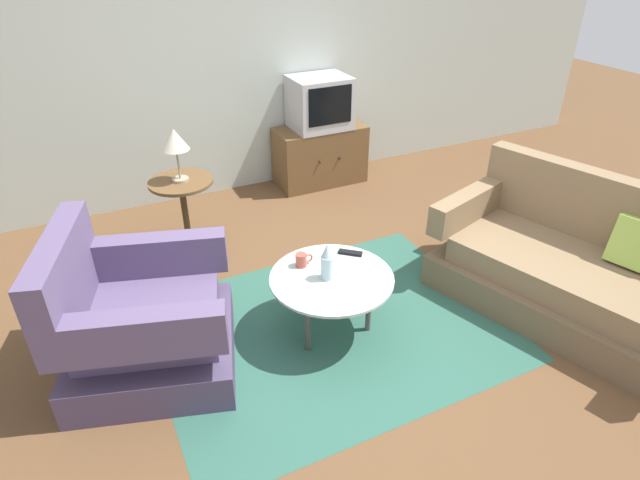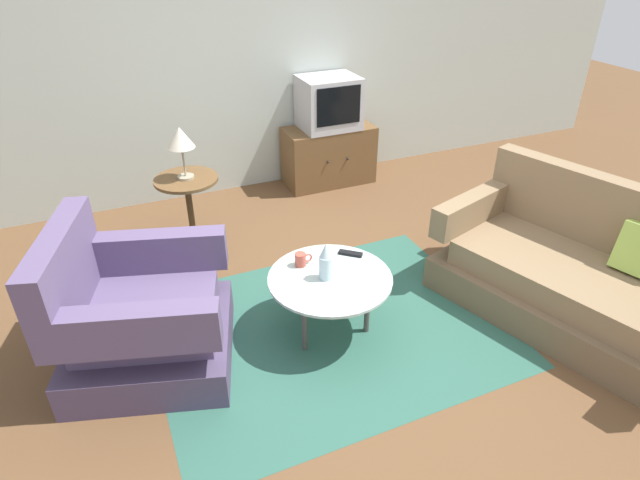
{
  "view_description": "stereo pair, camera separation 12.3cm",
  "coord_description": "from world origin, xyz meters",
  "px_view_note": "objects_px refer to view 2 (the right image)",
  "views": [
    {
      "loc": [
        -1.4,
        -2.42,
        2.33
      ],
      "look_at": [
        -0.11,
        0.24,
        0.55
      ],
      "focal_mm": 29.68,
      "sensor_mm": 36.0,
      "label": 1
    },
    {
      "loc": [
        -1.29,
        -2.48,
        2.33
      ],
      "look_at": [
        -0.11,
        0.24,
        0.55
      ],
      "focal_mm": 29.68,
      "sensor_mm": 36.0,
      "label": 2
    }
  ],
  "objects_px": {
    "table_lamp": "(181,139)",
    "couch": "(577,278)",
    "television": "(329,103)",
    "tv_remote_dark": "(350,253)",
    "vase": "(326,262)",
    "mug": "(301,259)",
    "tv_stand": "(329,155)",
    "armchair": "(138,319)",
    "coffee_table": "(330,282)",
    "side_table": "(189,199)"
  },
  "relations": [
    {
      "from": "table_lamp",
      "to": "vase",
      "type": "xyz_separation_m",
      "value": [
        0.57,
        -1.38,
        -0.41
      ]
    },
    {
      "from": "coffee_table",
      "to": "side_table",
      "type": "height_order",
      "value": "side_table"
    },
    {
      "from": "armchair",
      "to": "table_lamp",
      "type": "xyz_separation_m",
      "value": [
        0.56,
        1.19,
        0.63
      ]
    },
    {
      "from": "coffee_table",
      "to": "tv_remote_dark",
      "type": "relative_size",
      "value": 5.25
    },
    {
      "from": "table_lamp",
      "to": "couch",
      "type": "bearing_deg",
      "value": -40.83
    },
    {
      "from": "side_table",
      "to": "mug",
      "type": "xyz_separation_m",
      "value": [
        0.48,
        -1.19,
        0.01
      ]
    },
    {
      "from": "tv_stand",
      "to": "vase",
      "type": "height_order",
      "value": "vase"
    },
    {
      "from": "coffee_table",
      "to": "tv_stand",
      "type": "xyz_separation_m",
      "value": [
        0.96,
        2.15,
        -0.1
      ]
    },
    {
      "from": "television",
      "to": "side_table",
      "type": "bearing_deg",
      "value": -153.83
    },
    {
      "from": "coffee_table",
      "to": "vase",
      "type": "height_order",
      "value": "vase"
    },
    {
      "from": "mug",
      "to": "tv_stand",
      "type": "bearing_deg",
      "value": 61.06
    },
    {
      "from": "coffee_table",
      "to": "side_table",
      "type": "relative_size",
      "value": 1.23
    },
    {
      "from": "table_lamp",
      "to": "mug",
      "type": "distance_m",
      "value": 1.37
    },
    {
      "from": "couch",
      "to": "television",
      "type": "distance_m",
      "value": 2.78
    },
    {
      "from": "table_lamp",
      "to": "tv_remote_dark",
      "type": "bearing_deg",
      "value": -55.41
    },
    {
      "from": "television",
      "to": "vase",
      "type": "distance_m",
      "value": 2.39
    },
    {
      "from": "coffee_table",
      "to": "table_lamp",
      "type": "xyz_separation_m",
      "value": [
        -0.6,
        1.38,
        0.56
      ]
    },
    {
      "from": "armchair",
      "to": "vase",
      "type": "height_order",
      "value": "armchair"
    },
    {
      "from": "table_lamp",
      "to": "coffee_table",
      "type": "bearing_deg",
      "value": -66.66
    },
    {
      "from": "side_table",
      "to": "tv_remote_dark",
      "type": "bearing_deg",
      "value": -55.4
    },
    {
      "from": "television",
      "to": "mug",
      "type": "distance_m",
      "value": 2.26
    },
    {
      "from": "couch",
      "to": "tv_stand",
      "type": "xyz_separation_m",
      "value": [
        -0.62,
        2.65,
        -0.01
      ]
    },
    {
      "from": "couch",
      "to": "vase",
      "type": "bearing_deg",
      "value": 55.26
    },
    {
      "from": "mug",
      "to": "television",
      "type": "bearing_deg",
      "value": 61.14
    },
    {
      "from": "armchair",
      "to": "tv_stand",
      "type": "relative_size",
      "value": 1.28
    },
    {
      "from": "coffee_table",
      "to": "mug",
      "type": "bearing_deg",
      "value": 120.81
    },
    {
      "from": "side_table",
      "to": "vase",
      "type": "relative_size",
      "value": 2.57
    },
    {
      "from": "vase",
      "to": "coffee_table",
      "type": "bearing_deg",
      "value": -1.62
    },
    {
      "from": "tv_stand",
      "to": "mug",
      "type": "bearing_deg",
      "value": -118.94
    },
    {
      "from": "armchair",
      "to": "vase",
      "type": "bearing_deg",
      "value": 96.95
    },
    {
      "from": "vase",
      "to": "mug",
      "type": "height_order",
      "value": "vase"
    },
    {
      "from": "mug",
      "to": "vase",
      "type": "bearing_deg",
      "value": -66.45
    },
    {
      "from": "couch",
      "to": "coffee_table",
      "type": "xyz_separation_m",
      "value": [
        -1.59,
        0.5,
        0.09
      ]
    },
    {
      "from": "tv_stand",
      "to": "television",
      "type": "distance_m",
      "value": 0.54
    },
    {
      "from": "armchair",
      "to": "couch",
      "type": "bearing_deg",
      "value": 92.61
    },
    {
      "from": "side_table",
      "to": "vase",
      "type": "bearing_deg",
      "value": -67.74
    },
    {
      "from": "tv_stand",
      "to": "mug",
      "type": "height_order",
      "value": "tv_stand"
    },
    {
      "from": "vase",
      "to": "mug",
      "type": "xyz_separation_m",
      "value": [
        -0.09,
        0.2,
        -0.07
      ]
    },
    {
      "from": "armchair",
      "to": "tv_stand",
      "type": "height_order",
      "value": "armchair"
    },
    {
      "from": "side_table",
      "to": "television",
      "type": "distance_m",
      "value": 1.78
    },
    {
      "from": "tv_remote_dark",
      "to": "tv_stand",
      "type": "bearing_deg",
      "value": 110.53
    },
    {
      "from": "coffee_table",
      "to": "side_table",
      "type": "bearing_deg",
      "value": 113.37
    },
    {
      "from": "table_lamp",
      "to": "vase",
      "type": "bearing_deg",
      "value": -67.76
    },
    {
      "from": "mug",
      "to": "tv_remote_dark",
      "type": "bearing_deg",
      "value": -2.43
    },
    {
      "from": "tv_remote_dark",
      "to": "vase",
      "type": "bearing_deg",
      "value": -104.77
    },
    {
      "from": "vase",
      "to": "tv_remote_dark",
      "type": "relative_size",
      "value": 1.65
    },
    {
      "from": "television",
      "to": "vase",
      "type": "bearing_deg",
      "value": -114.77
    },
    {
      "from": "armchair",
      "to": "tv_stand",
      "type": "xyz_separation_m",
      "value": [
        2.12,
        1.95,
        -0.02
      ]
    },
    {
      "from": "television",
      "to": "tv_remote_dark",
      "type": "bearing_deg",
      "value": -110.29
    },
    {
      "from": "tv_stand",
      "to": "vase",
      "type": "distance_m",
      "value": 2.38
    }
  ]
}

